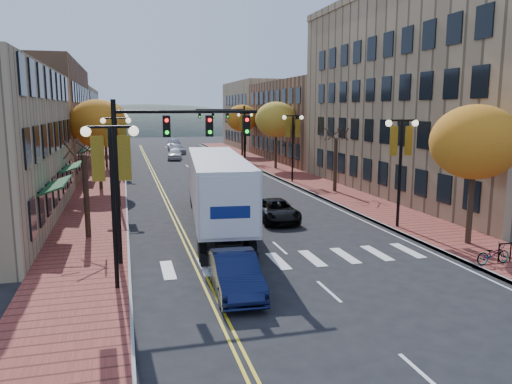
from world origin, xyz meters
TOP-DOWN VIEW (x-y plane):
  - ground at (0.00, 0.00)m, footprint 200.00×200.00m
  - sidewalk_left at (-9.00, 32.50)m, footprint 4.00×85.00m
  - sidewalk_right at (9.00, 32.50)m, footprint 4.00×85.00m
  - building_left_mid at (-17.00, 36.00)m, footprint 12.00×24.00m
  - building_left_far at (-17.00, 61.00)m, footprint 12.00×26.00m
  - building_right_near at (18.50, 16.00)m, footprint 15.00×28.00m
  - building_right_mid at (18.50, 42.00)m, footprint 15.00×24.00m
  - building_right_far at (18.50, 64.00)m, footprint 15.00×20.00m
  - tree_left_a at (-9.00, 8.00)m, footprint 0.28×0.28m
  - tree_left_b at (-9.00, 24.00)m, footprint 4.48×4.48m
  - tree_left_c at (-9.00, 40.00)m, footprint 4.16×4.16m
  - tree_left_d at (-9.00, 58.00)m, footprint 4.61×4.61m
  - tree_right_a at (9.00, 2.00)m, footprint 4.16×4.16m
  - tree_right_b at (9.00, 18.00)m, footprint 0.28×0.28m
  - tree_right_c at (9.00, 34.00)m, footprint 4.48×4.48m
  - tree_right_d at (9.00, 50.00)m, footprint 4.35×4.35m
  - lamp_left_a at (-7.50, 0.00)m, footprint 1.96×0.36m
  - lamp_left_b at (-7.50, 16.00)m, footprint 1.96×0.36m
  - lamp_left_c at (-7.50, 34.00)m, footprint 1.96×0.36m
  - lamp_left_d at (-7.50, 52.00)m, footprint 1.96×0.36m
  - lamp_right_a at (7.50, 6.00)m, footprint 1.96×0.36m
  - lamp_right_b at (7.50, 24.00)m, footprint 1.96×0.36m
  - lamp_right_c at (7.50, 42.00)m, footprint 1.96×0.36m
  - traffic_mast_near at (-5.48, 3.00)m, footprint 6.10×0.35m
  - traffic_mast_far at (5.48, 42.00)m, footprint 6.10×0.34m
  - semi_truck at (-2.15, 9.30)m, footprint 4.29×16.58m
  - navy_sedan at (-3.35, -1.27)m, footprint 1.80×4.56m
  - black_suv at (1.56, 9.60)m, footprint 2.37×4.74m
  - car_far_white at (-0.67, 47.56)m, footprint 2.34×4.63m
  - car_far_silver at (0.50, 56.12)m, footprint 2.52×5.01m
  - car_far_oncoming at (1.11, 67.37)m, footprint 1.88×4.71m
  - bicycle at (7.80, -1.14)m, footprint 1.66×0.65m

SIDE VIEW (x-z plane):
  - ground at x=0.00m, z-range 0.00..0.00m
  - sidewalk_left at x=-9.00m, z-range 0.00..0.15m
  - sidewalk_right at x=9.00m, z-range 0.00..0.15m
  - bicycle at x=7.80m, z-range 0.15..1.01m
  - black_suv at x=1.56m, z-range 0.00..1.29m
  - car_far_silver at x=0.50m, z-range 0.00..1.40m
  - navy_sedan at x=-3.35m, z-range 0.00..1.48m
  - car_far_white at x=-0.67m, z-range 0.00..1.51m
  - car_far_oncoming at x=1.11m, z-range 0.00..1.52m
  - tree_left_a at x=-9.00m, z-range 0.15..4.35m
  - tree_right_b at x=9.00m, z-range 0.15..4.35m
  - semi_truck at x=-2.15m, z-range 0.35..4.45m
  - lamp_left_a at x=-7.50m, z-range 1.27..7.32m
  - lamp_left_b at x=-7.50m, z-range 1.27..7.32m
  - lamp_left_c at x=-7.50m, z-range 1.27..7.32m
  - lamp_left_d at x=-7.50m, z-range 1.27..7.32m
  - lamp_right_a at x=7.50m, z-range 1.27..7.32m
  - lamp_right_b at x=7.50m, z-range 1.27..7.32m
  - lamp_right_c at x=7.50m, z-range 1.27..7.32m
  - building_left_far at x=-17.00m, z-range 0.00..9.50m
  - traffic_mast_near at x=-5.48m, z-range 1.42..8.42m
  - traffic_mast_far at x=5.48m, z-range 1.42..8.42m
  - building_right_mid at x=18.50m, z-range 0.00..10.00m
  - tree_left_c at x=-9.00m, z-range 1.71..8.40m
  - tree_right_a at x=9.00m, z-range 1.71..8.40m
  - tree_right_d at x=9.00m, z-range 1.79..8.79m
  - tree_left_b at x=-9.00m, z-range 1.84..9.05m
  - tree_right_c at x=9.00m, z-range 1.84..9.05m
  - building_left_mid at x=-17.00m, z-range 0.00..11.00m
  - building_right_far at x=18.50m, z-range 0.00..11.00m
  - tree_left_d at x=-9.00m, z-range 1.89..9.31m
  - building_right_near at x=18.50m, z-range 0.00..15.00m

